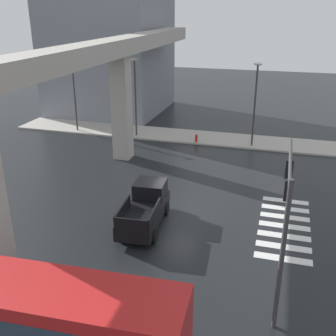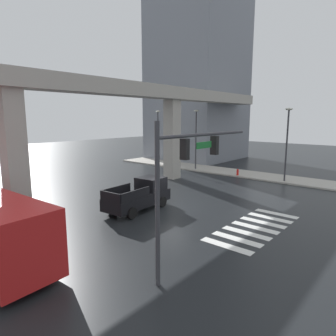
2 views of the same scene
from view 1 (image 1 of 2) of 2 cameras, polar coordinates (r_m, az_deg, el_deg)
ground_plane at (r=24.57m, az=1.08°, el=-6.11°), size 120.00×120.00×0.00m
crosswalk_stripes at (r=23.93m, az=16.05°, el=-7.84°), size 7.15×2.80×0.01m
elevated_overpass at (r=24.50m, az=-14.09°, el=12.63°), size 48.64×2.01×9.35m
sidewalk_east at (r=38.21m, az=3.96°, el=4.37°), size 4.00×36.00×0.15m
pickup_truck at (r=22.88m, az=-3.19°, el=-5.58°), size 5.24×2.39×2.08m
city_bus at (r=15.46m, az=-18.76°, el=-18.85°), size 3.20×10.92×2.99m
traffic_signal_mast at (r=16.24m, az=16.33°, el=-5.12°), size 6.49×0.32×6.20m
street_lamp_near_corner at (r=35.23m, az=12.21°, el=9.97°), size 0.44×0.70×7.24m
street_lamp_mid_block at (r=37.51m, az=-4.64°, el=11.08°), size 0.44×0.70×7.24m
street_lamp_far_north at (r=40.10m, az=-13.13°, el=11.29°), size 0.44×0.70×7.24m
fire_hydrant at (r=36.54m, az=4.00°, el=4.13°), size 0.24×0.24×0.85m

